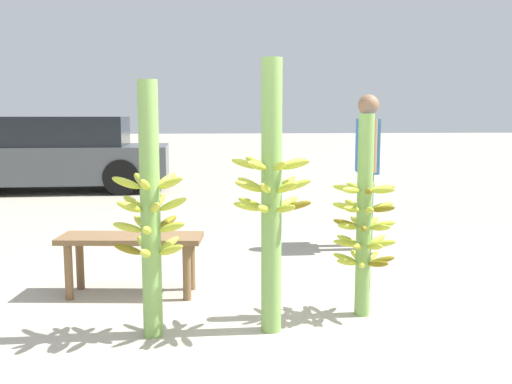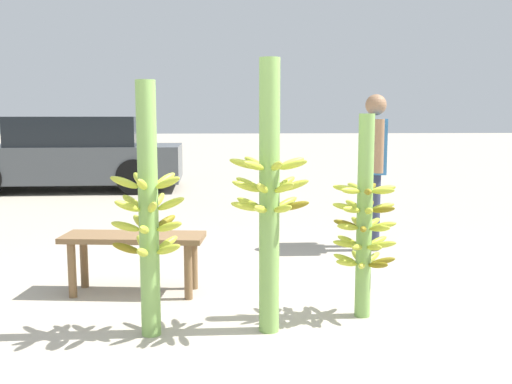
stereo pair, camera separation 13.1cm
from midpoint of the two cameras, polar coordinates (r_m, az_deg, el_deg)
name	(u,v)px [view 2 (the right image)]	position (r m, az deg, el deg)	size (l,w,h in m)	color
ground_plane	(277,344)	(3.47, 3.21, -14.92)	(80.00, 80.00, 0.00)	#A89E8C
banana_stalk_left	(148,212)	(3.44, -9.63, -1.97)	(0.45, 0.45, 1.54)	#7AA851
banana_stalk_center	(269,195)	(3.45, 2.44, -0.33)	(0.49, 0.49, 1.67)	#7AA851
banana_stalk_right	(364,221)	(3.81, 11.76, -2.81)	(0.43, 0.43, 1.34)	#7AA851
vendor_person	(374,158)	(5.80, 12.40, 3.39)	(0.22, 0.59, 1.54)	#2D334C
market_bench	(134,246)	(4.37, -11.28, -5.28)	(1.08, 0.46, 0.45)	brown
parked_car	(73,155)	(10.79, -17.54, 3.58)	(3.99, 1.78, 1.32)	#4C5156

